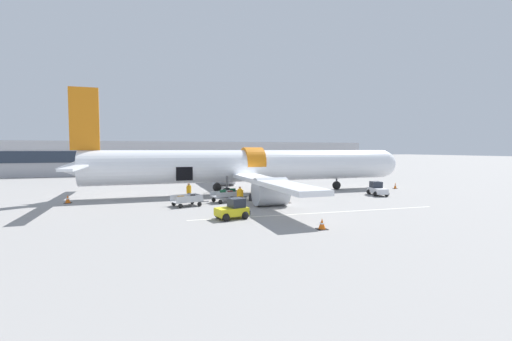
% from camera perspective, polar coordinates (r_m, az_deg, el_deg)
% --- Properties ---
extents(ground_plane, '(500.00, 500.00, 0.00)m').
position_cam_1_polar(ground_plane, '(36.79, -0.89, -4.37)').
color(ground_plane, gray).
extents(apron_marking_line, '(21.16, 1.03, 0.01)m').
position_cam_1_polar(apron_marking_line, '(27.97, 10.84, -6.94)').
color(apron_marking_line, silver).
rests_on(apron_marking_line, ground_plane).
extents(terminal_strip, '(79.51, 10.83, 6.68)m').
position_cam_1_polar(terminal_strip, '(77.78, -10.41, 2.21)').
color(terminal_strip, '#B2B2B7').
rests_on(terminal_strip, ground_plane).
extents(airplane, '(39.98, 36.06, 11.16)m').
position_cam_1_polar(airplane, '(39.37, -1.35, 0.62)').
color(airplane, white).
rests_on(airplane, ground_plane).
extents(baggage_tug_lead, '(2.20, 3.14, 1.48)m').
position_cam_1_polar(baggage_tug_lead, '(40.19, 19.54, -3.00)').
color(baggage_tug_lead, silver).
rests_on(baggage_tug_lead, ground_plane).
extents(baggage_tug_mid, '(2.59, 2.11, 1.48)m').
position_cam_1_polar(baggage_tug_mid, '(25.23, -3.86, -6.61)').
color(baggage_tug_mid, yellow).
rests_on(baggage_tug_mid, ground_plane).
extents(baggage_cart_loading, '(3.79, 2.28, 1.26)m').
position_cam_1_polar(baggage_cart_loading, '(33.09, -4.79, -4.23)').
color(baggage_cart_loading, '#999BA0').
rests_on(baggage_cart_loading, ground_plane).
extents(baggage_cart_queued, '(3.54, 2.40, 0.98)m').
position_cam_1_polar(baggage_cart_queued, '(31.33, -11.37, -4.96)').
color(baggage_cart_queued, '#B7BABF').
rests_on(baggage_cart_queued, ground_plane).
extents(ground_crew_loader_a, '(0.51, 0.51, 1.61)m').
position_cam_1_polar(ground_crew_loader_a, '(34.41, 1.14, -3.50)').
color(ground_crew_loader_a, black).
rests_on(ground_crew_loader_a, ground_plane).
extents(ground_crew_loader_b, '(0.61, 0.46, 1.76)m').
position_cam_1_polar(ground_crew_loader_b, '(30.86, -2.68, -4.17)').
color(ground_crew_loader_b, '#1E2338').
rests_on(ground_crew_loader_b, ground_plane).
extents(ground_crew_driver, '(0.59, 0.59, 1.83)m').
position_cam_1_polar(ground_crew_driver, '(33.69, -11.12, -3.52)').
color(ground_crew_driver, '#2D2D33').
rests_on(ground_crew_driver, ground_plane).
extents(suitcase_on_tarmac_upright, '(0.39, 0.32, 0.70)m').
position_cam_1_polar(suitcase_on_tarmac_upright, '(33.70, -0.91, -4.59)').
color(suitcase_on_tarmac_upright, '#2D2D33').
rests_on(suitcase_on_tarmac_upright, ground_plane).
extents(safety_cone_nose, '(0.49, 0.49, 0.78)m').
position_cam_1_polar(safety_cone_nose, '(47.67, 22.19, -2.38)').
color(safety_cone_nose, black).
rests_on(safety_cone_nose, ground_plane).
extents(safety_cone_engine_left, '(0.65, 0.65, 0.70)m').
position_cam_1_polar(safety_cone_engine_left, '(22.31, 10.94, -8.78)').
color(safety_cone_engine_left, black).
rests_on(safety_cone_engine_left, ground_plane).
extents(safety_cone_wingtip, '(0.64, 0.64, 0.69)m').
position_cam_1_polar(safety_cone_wingtip, '(32.58, 5.17, -4.84)').
color(safety_cone_wingtip, black).
rests_on(safety_cone_wingtip, ground_plane).
extents(safety_cone_tail, '(0.64, 0.64, 0.78)m').
position_cam_1_polar(safety_cone_tail, '(36.86, -28.88, -4.22)').
color(safety_cone_tail, black).
rests_on(safety_cone_tail, ground_plane).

